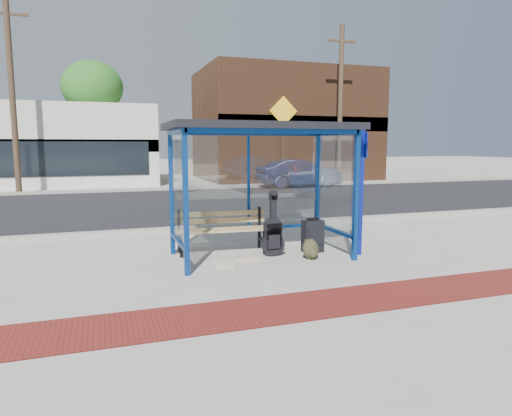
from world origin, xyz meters
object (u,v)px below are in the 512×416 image
object	(u,v)px
guitar_bag	(273,234)
suitcase	(313,236)
parked_car	(299,173)
fire_hydrant	(358,176)
bench	(221,228)
backpack	(311,250)

from	to	relation	value
guitar_bag	suitcase	xyz separation A→B (m)	(0.83, 0.04, -0.11)
parked_car	fire_hydrant	world-z (taller)	parked_car
guitar_bag	suitcase	world-z (taller)	guitar_bag
fire_hydrant	suitcase	bearing A→B (deg)	-124.20
guitar_bag	parked_car	world-z (taller)	parked_car
guitar_bag	bench	bearing A→B (deg)	145.48
bench	backpack	size ratio (longest dim) A/B	4.97
backpack	suitcase	bearing A→B (deg)	62.77
suitcase	fire_hydrant	world-z (taller)	fire_hydrant
suitcase	parked_car	bearing A→B (deg)	65.92
backpack	parked_car	world-z (taller)	parked_car
backpack	parked_car	xyz separation A→B (m)	(5.61, 13.04, 0.50)
backpack	parked_car	distance (m)	14.20
guitar_bag	fire_hydrant	size ratio (longest dim) A/B	1.68
bench	backpack	world-z (taller)	bench
guitar_bag	parked_car	xyz separation A→B (m)	(6.17, 12.60, 0.25)
bench	guitar_bag	world-z (taller)	guitar_bag
backpack	fire_hydrant	distance (m)	17.13
suitcase	bench	bearing A→B (deg)	160.40
parked_car	guitar_bag	bearing A→B (deg)	152.80
fire_hydrant	bench	bearing A→B (deg)	-129.85
backpack	fire_hydrant	xyz separation A→B (m)	(9.58, 14.19, 0.20)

